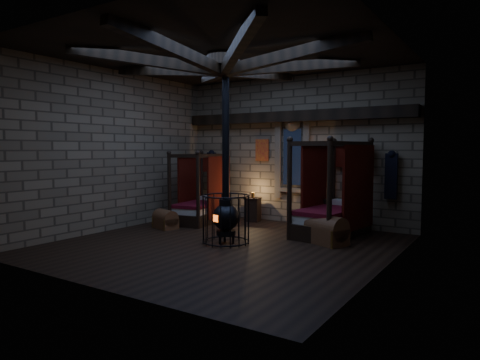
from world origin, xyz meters
The scene contains 8 objects.
room centered at (0.00, 0.09, 3.74)m, with size 7.02×7.02×4.29m.
bed_left centered at (-2.28, 2.12, 0.49)m, with size 1.28×2.03×1.99m.
bed_right centered at (1.66, 2.35, 0.57)m, with size 1.46×2.35×2.31m.
trunk_left centered at (-2.46, 0.78, 0.23)m, with size 0.80×0.64×0.51m.
trunk_right centered at (1.89, 1.34, 0.29)m, with size 1.04×0.86×0.66m.
nightstand_left centered at (-1.06, 3.03, 0.36)m, with size 0.50×0.49×0.85m.
nightstand_right centered at (1.03, 3.07, 0.42)m, with size 0.60×0.58×0.89m.
stove centered at (-0.05, 0.17, 0.65)m, with size 1.08×1.08×4.05m.
Camera 1 is at (5.39, -7.70, 2.14)m, focal length 32.00 mm.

